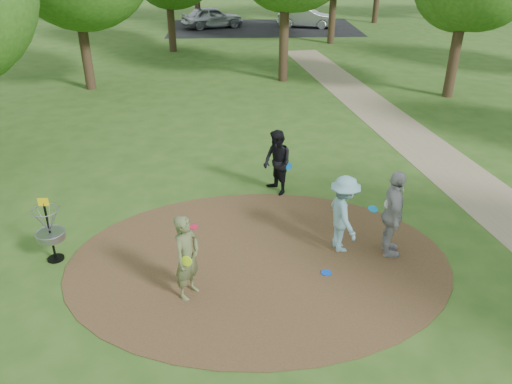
{
  "coord_description": "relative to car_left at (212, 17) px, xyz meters",
  "views": [
    {
      "loc": [
        -0.51,
        -9.03,
        6.47
      ],
      "look_at": [
        0.0,
        1.2,
        1.1
      ],
      "focal_mm": 35.0,
      "sensor_mm": 36.0,
      "label": 1
    }
  ],
  "objects": [
    {
      "name": "ground",
      "position": [
        1.85,
        -30.2,
        -0.77
      ],
      "size": [
        100.0,
        100.0,
        0.0
      ],
      "primitive_type": "plane",
      "color": "#2D5119",
      "rests_on": "ground"
    },
    {
      "name": "dirt_clearing",
      "position": [
        1.85,
        -30.2,
        -0.76
      ],
      "size": [
        8.4,
        8.4,
        0.02
      ],
      "primitive_type": "cylinder",
      "color": "#47301C",
      "rests_on": "ground"
    },
    {
      "name": "footpath",
      "position": [
        8.35,
        -28.2,
        -0.77
      ],
      "size": [
        7.55,
        39.89,
        0.01
      ],
      "primitive_type": "cube",
      "rotation": [
        0.0,
        0.0,
        0.14
      ],
      "color": "#8C7A5B",
      "rests_on": "ground"
    },
    {
      "name": "parking_lot",
      "position": [
        3.85,
        -0.2,
        -0.77
      ],
      "size": [
        14.0,
        8.0,
        0.01
      ],
      "primitive_type": "cube",
      "color": "black",
      "rests_on": "ground"
    },
    {
      "name": "player_observer_with_disc",
      "position": [
        0.4,
        -31.26,
        0.13
      ],
      "size": [
        0.7,
        0.78,
        1.8
      ],
      "color": "#5A653A",
      "rests_on": "ground"
    },
    {
      "name": "player_throwing_with_disc",
      "position": [
        3.75,
        -29.8,
        0.14
      ],
      "size": [
        1.21,
        1.27,
        1.82
      ],
      "color": "#7DAFBB",
      "rests_on": "ground"
    },
    {
      "name": "player_walking_with_disc",
      "position": [
        2.52,
        -26.95,
        0.13
      ],
      "size": [
        1.01,
        1.09,
        1.81
      ],
      "color": "black",
      "rests_on": "ground"
    },
    {
      "name": "player_waiting_with_disc",
      "position": [
        4.78,
        -30.04,
        0.25
      ],
      "size": [
        0.69,
        1.26,
        2.04
      ],
      "color": "#9C9B9E",
      "rests_on": "ground"
    },
    {
      "name": "disc_ground_blue",
      "position": [
        3.26,
        -30.73,
        -0.74
      ],
      "size": [
        0.22,
        0.22,
        0.02
      ],
      "primitive_type": "cylinder",
      "color": "blue",
      "rests_on": "dirt_clearing"
    },
    {
      "name": "disc_ground_red",
      "position": [
        0.33,
        -28.73,
        -0.74
      ],
      "size": [
        0.22,
        0.22,
        0.02
      ],
      "primitive_type": "cylinder",
      "color": "red",
      "rests_on": "dirt_clearing"
    },
    {
      "name": "car_left",
      "position": [
        0.0,
        0.0,
        0.0
      ],
      "size": [
        4.88,
        3.26,
        1.54
      ],
      "primitive_type": "imported",
      "rotation": [
        0.0,
        0.0,
        1.92
      ],
      "color": "#ACACB4",
      "rests_on": "ground"
    },
    {
      "name": "car_right",
      "position": [
        7.07,
        -0.18,
        -0.06
      ],
      "size": [
        4.53,
        2.41,
        1.42
      ],
      "primitive_type": "imported",
      "rotation": [
        0.0,
        0.0,
        1.35
      ],
      "color": "#ACAFB4",
      "rests_on": "ground"
    },
    {
      "name": "disc_golf_basket",
      "position": [
        -2.65,
        -29.9,
        0.1
      ],
      "size": [
        0.63,
        0.63,
        1.54
      ],
      "color": "black",
      "rests_on": "ground"
    }
  ]
}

